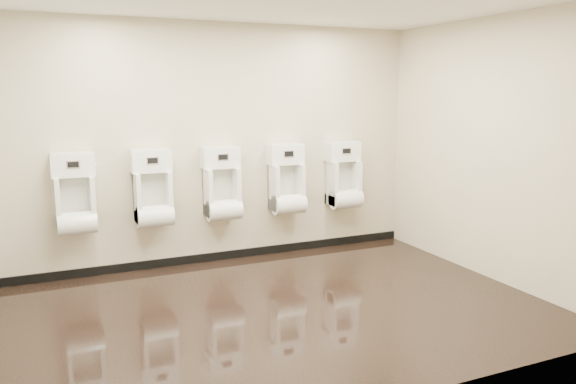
% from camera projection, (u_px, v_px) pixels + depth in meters
% --- Properties ---
extents(ground, '(5.00, 3.50, 0.00)m').
position_uv_depth(ground, '(277.00, 310.00, 5.25)').
color(ground, black).
rests_on(ground, ground).
extents(back_wall, '(5.00, 0.02, 2.80)m').
position_uv_depth(back_wall, '(218.00, 145.00, 6.57)').
color(back_wall, '#C5B693').
rests_on(back_wall, ground).
extents(front_wall, '(5.00, 0.02, 2.80)m').
position_uv_depth(front_wall, '(387.00, 194.00, 3.43)').
color(front_wall, '#C5B693').
rests_on(front_wall, ground).
extents(right_wall, '(0.02, 3.50, 2.80)m').
position_uv_depth(right_wall, '(491.00, 150.00, 6.00)').
color(right_wall, '#C5B693').
rests_on(right_wall, ground).
extents(skirting_back, '(5.00, 0.02, 0.10)m').
position_uv_depth(skirting_back, '(221.00, 256.00, 6.80)').
color(skirting_back, black).
rests_on(skirting_back, ground).
extents(urinal_0, '(0.45, 0.34, 0.83)m').
position_uv_depth(urinal_0, '(75.00, 200.00, 5.88)').
color(urinal_0, white).
rests_on(urinal_0, back_wall).
extents(urinal_1, '(0.45, 0.34, 0.83)m').
position_uv_depth(urinal_1, '(153.00, 194.00, 6.20)').
color(urinal_1, white).
rests_on(urinal_1, back_wall).
extents(urinal_2, '(0.45, 0.34, 0.83)m').
position_uv_depth(urinal_2, '(222.00, 189.00, 6.52)').
color(urinal_2, white).
rests_on(urinal_2, back_wall).
extents(urinal_3, '(0.45, 0.34, 0.83)m').
position_uv_depth(urinal_3, '(287.00, 184.00, 6.85)').
color(urinal_3, white).
rests_on(urinal_3, back_wall).
extents(urinal_4, '(0.45, 0.34, 0.83)m').
position_uv_depth(urinal_4, '(344.00, 180.00, 7.17)').
color(urinal_4, white).
rests_on(urinal_4, back_wall).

